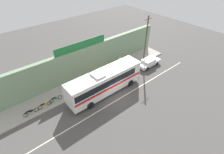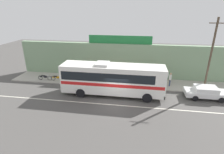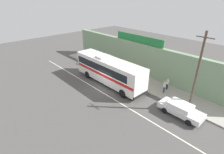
{
  "view_description": "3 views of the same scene",
  "coord_description": "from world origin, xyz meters",
  "px_view_note": "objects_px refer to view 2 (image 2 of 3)",
  "views": [
    {
      "loc": [
        -12.21,
        -13.86,
        16.99
      ],
      "look_at": [
        1.12,
        2.12,
        1.59
      ],
      "focal_mm": 28.14,
      "sensor_mm": 36.0,
      "label": 1
    },
    {
      "loc": [
        2.09,
        -16.53,
        9.36
      ],
      "look_at": [
        -0.86,
        2.42,
        1.82
      ],
      "focal_mm": 28.27,
      "sensor_mm": 36.0,
      "label": 2
    },
    {
      "loc": [
        15.49,
        -12.7,
        11.41
      ],
      "look_at": [
        0.35,
        1.2,
        1.42
      ],
      "focal_mm": 27.64,
      "sensor_mm": 36.0,
      "label": 3
    }
  ],
  "objects_px": {
    "motorcycle_orange": "(69,78)",
    "parked_car": "(206,92)",
    "pedestrian_far_right": "(167,76)",
    "motorcycle_black": "(57,78)",
    "pedestrian_by_curb": "(170,78)",
    "motorcycle_green": "(45,77)",
    "intercity_bus": "(112,78)",
    "utility_pole": "(211,56)"
  },
  "relations": [
    {
      "from": "motorcycle_orange",
      "to": "parked_car",
      "type": "bearing_deg",
      "value": -7.16
    },
    {
      "from": "parked_car",
      "to": "pedestrian_far_right",
      "type": "distance_m",
      "value": 5.11
    },
    {
      "from": "motorcycle_orange",
      "to": "motorcycle_black",
      "type": "distance_m",
      "value": 1.62
    },
    {
      "from": "parked_car",
      "to": "motorcycle_black",
      "type": "distance_m",
      "value": 18.36
    },
    {
      "from": "parked_car",
      "to": "motorcycle_black",
      "type": "bearing_deg",
      "value": 173.99
    },
    {
      "from": "pedestrian_by_curb",
      "to": "motorcycle_orange",
      "type": "bearing_deg",
      "value": -178.38
    },
    {
      "from": "motorcycle_green",
      "to": "motorcycle_orange",
      "type": "distance_m",
      "value": 3.39
    },
    {
      "from": "intercity_bus",
      "to": "motorcycle_black",
      "type": "distance_m",
      "value": 8.46
    },
    {
      "from": "motorcycle_black",
      "to": "pedestrian_by_curb",
      "type": "relative_size",
      "value": 1.04
    },
    {
      "from": "intercity_bus",
      "to": "motorcycle_black",
      "type": "bearing_deg",
      "value": 161.64
    },
    {
      "from": "intercity_bus",
      "to": "motorcycle_orange",
      "type": "height_order",
      "value": "intercity_bus"
    },
    {
      "from": "intercity_bus",
      "to": "motorcycle_green",
      "type": "xyz_separation_m",
      "value": [
        -9.68,
        2.58,
        -1.5
      ]
    },
    {
      "from": "motorcycle_green",
      "to": "pedestrian_far_right",
      "type": "distance_m",
      "value": 16.43
    },
    {
      "from": "intercity_bus",
      "to": "pedestrian_far_right",
      "type": "bearing_deg",
      "value": 32.32
    },
    {
      "from": "utility_pole",
      "to": "motorcycle_green",
      "type": "relative_size",
      "value": 4.27
    },
    {
      "from": "parked_car",
      "to": "utility_pole",
      "type": "xyz_separation_m",
      "value": [
        0.25,
        1.44,
        3.72
      ]
    },
    {
      "from": "motorcycle_orange",
      "to": "intercity_bus",
      "type": "bearing_deg",
      "value": -23.93
    },
    {
      "from": "parked_car",
      "to": "pedestrian_by_curb",
      "type": "distance_m",
      "value": 4.29
    },
    {
      "from": "motorcycle_orange",
      "to": "pedestrian_far_right",
      "type": "relative_size",
      "value": 1.14
    },
    {
      "from": "intercity_bus",
      "to": "utility_pole",
      "type": "xyz_separation_m",
      "value": [
        10.61,
        2.14,
        2.39
      ]
    },
    {
      "from": "utility_pole",
      "to": "motorcycle_orange",
      "type": "relative_size",
      "value": 4.5
    },
    {
      "from": "motorcycle_green",
      "to": "motorcycle_black",
      "type": "xyz_separation_m",
      "value": [
        1.78,
        0.04,
        0.0
      ]
    },
    {
      "from": "intercity_bus",
      "to": "pedestrian_by_curb",
      "type": "bearing_deg",
      "value": 24.73
    },
    {
      "from": "intercity_bus",
      "to": "motorcycle_orange",
      "type": "xyz_separation_m",
      "value": [
        -6.29,
        2.79,
        -1.5
      ]
    },
    {
      "from": "intercity_bus",
      "to": "motorcycle_orange",
      "type": "distance_m",
      "value": 7.05
    },
    {
      "from": "intercity_bus",
      "to": "motorcycle_green",
      "type": "distance_m",
      "value": 10.13
    },
    {
      "from": "motorcycle_orange",
      "to": "pedestrian_by_curb",
      "type": "distance_m",
      "value": 13.19
    },
    {
      "from": "parked_car",
      "to": "utility_pole",
      "type": "distance_m",
      "value": 4.0
    },
    {
      "from": "parked_car",
      "to": "pedestrian_far_right",
      "type": "xyz_separation_m",
      "value": [
        -3.69,
        3.52,
        0.35
      ]
    },
    {
      "from": "pedestrian_by_curb",
      "to": "motorcycle_black",
      "type": "bearing_deg",
      "value": -177.89
    },
    {
      "from": "utility_pole",
      "to": "motorcycle_black",
      "type": "bearing_deg",
      "value": 178.52
    },
    {
      "from": "pedestrian_by_curb",
      "to": "motorcycle_green",
      "type": "bearing_deg",
      "value": -177.98
    },
    {
      "from": "motorcycle_orange",
      "to": "motorcycle_black",
      "type": "bearing_deg",
      "value": -173.96
    },
    {
      "from": "motorcycle_orange",
      "to": "pedestrian_far_right",
      "type": "height_order",
      "value": "pedestrian_far_right"
    },
    {
      "from": "utility_pole",
      "to": "motorcycle_black",
      "type": "xyz_separation_m",
      "value": [
        -18.52,
        0.48,
        -3.89
      ]
    },
    {
      "from": "motorcycle_orange",
      "to": "pedestrian_by_curb",
      "type": "relative_size",
      "value": 1.06
    },
    {
      "from": "intercity_bus",
      "to": "utility_pole",
      "type": "distance_m",
      "value": 11.09
    },
    {
      "from": "motorcycle_black",
      "to": "motorcycle_green",
      "type": "bearing_deg",
      "value": -178.75
    },
    {
      "from": "motorcycle_green",
      "to": "motorcycle_black",
      "type": "bearing_deg",
      "value": 1.25
    },
    {
      "from": "intercity_bus",
      "to": "parked_car",
      "type": "relative_size",
      "value": 2.55
    },
    {
      "from": "utility_pole",
      "to": "motorcycle_black",
      "type": "distance_m",
      "value": 18.93
    },
    {
      "from": "pedestrian_far_right",
      "to": "motorcycle_orange",
      "type": "bearing_deg",
      "value": -173.73
    }
  ]
}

